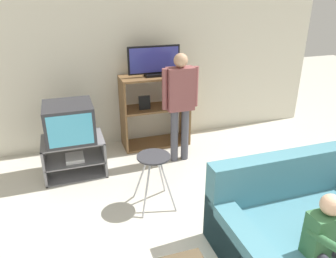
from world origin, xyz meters
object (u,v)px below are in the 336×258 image
object	(u,v)px
couch	(302,221)
person_seated_child	(331,243)
tv_stand	(75,156)
media_shelf	(155,110)
television_flat	(154,62)
person_standing_adult	(180,98)
folding_stool	(154,164)
television_main	(69,122)

from	to	relation	value
couch	person_seated_child	bearing A→B (deg)	-112.70
tv_stand	media_shelf	bearing A→B (deg)	22.33
tv_stand	television_flat	bearing A→B (deg)	21.81
tv_stand	person_standing_adult	xyz separation A→B (m)	(1.51, -0.09, 0.72)
media_shelf	person_standing_adult	bearing A→B (deg)	-73.42
tv_stand	folding_stool	world-z (taller)	folding_stool
media_shelf	folding_stool	distance (m)	1.66
folding_stool	person_seated_child	world-z (taller)	person_seated_child
person_standing_adult	media_shelf	bearing A→B (deg)	106.58
television_flat	couch	xyz separation A→B (m)	(0.74, -2.67, -1.10)
tv_stand	person_seated_child	bearing A→B (deg)	-56.12
television_main	media_shelf	xyz separation A→B (m)	(1.33, 0.53, -0.17)
media_shelf	person_seated_child	xyz separation A→B (m)	(0.49, -3.25, -0.04)
folding_stool	person_standing_adult	world-z (taller)	person_standing_adult
person_standing_adult	person_seated_child	bearing A→B (deg)	-83.35
television_main	television_flat	size ratio (longest dim) A/B	0.78
folding_stool	person_standing_adult	bearing A→B (deg)	55.01
television_main	person_standing_adult	xyz separation A→B (m)	(1.52, -0.11, 0.21)
media_shelf	television_main	bearing A→B (deg)	-158.49
tv_stand	television_flat	xyz separation A→B (m)	(1.32, 0.53, 1.12)
person_seated_child	television_main	bearing A→B (deg)	123.85
television_main	television_flat	world-z (taller)	television_flat
person_seated_child	folding_stool	bearing A→B (deg)	120.40
media_shelf	tv_stand	bearing A→B (deg)	-157.67
television_main	person_seated_child	xyz separation A→B (m)	(1.83, -2.73, -0.21)
couch	person_seated_child	xyz separation A→B (m)	(-0.24, -0.57, 0.28)
television_main	media_shelf	distance (m)	1.44
person_standing_adult	person_seated_child	size ratio (longest dim) A/B	1.69
media_shelf	couch	size ratio (longest dim) A/B	0.66
television_main	person_seated_child	distance (m)	3.29
folding_stool	tv_stand	bearing A→B (deg)	128.86
television_main	media_shelf	world-z (taller)	media_shelf
folding_stool	person_seated_child	bearing A→B (deg)	-59.60
person_seated_child	media_shelf	bearing A→B (deg)	98.65
couch	person_seated_child	distance (m)	0.68
television_main	person_seated_child	bearing A→B (deg)	-56.15
tv_stand	couch	world-z (taller)	couch
television_main	couch	xyz separation A→B (m)	(2.07, -2.16, -0.49)
folding_stool	couch	size ratio (longest dim) A/B	0.38
couch	person_standing_adult	world-z (taller)	person_standing_adult
television_flat	person_standing_adult	bearing A→B (deg)	-72.45
media_shelf	person_seated_child	size ratio (longest dim) A/B	1.22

